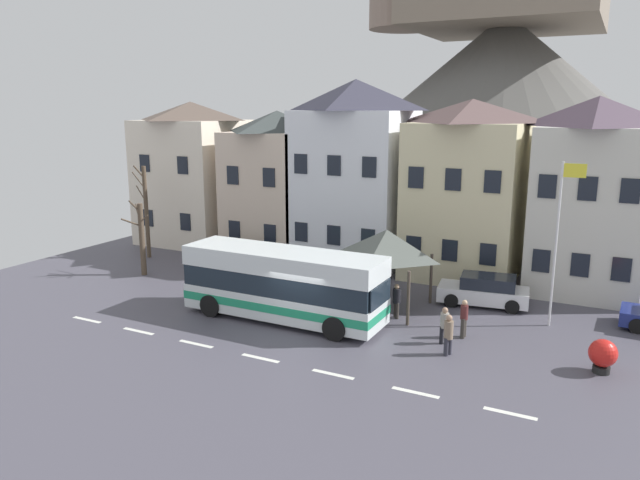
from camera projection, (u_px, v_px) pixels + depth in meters
ground_plane at (298, 333)px, 24.67m from camera, size 40.00×60.00×0.07m
townhouse_00 at (193, 173)px, 40.51m from camera, size 6.22×5.86×9.47m
townhouse_01 at (278, 182)px, 37.82m from camera, size 5.07×6.25×8.91m
townhouse_02 at (355, 173)px, 34.95m from camera, size 6.19×5.65×10.67m
townhouse_03 at (468, 188)px, 32.65m from camera, size 5.76×6.76×9.55m
townhouse_04 at (590, 195)px, 29.84m from camera, size 5.14×6.59×9.66m
hilltop_castle at (500, 108)px, 50.68m from camera, size 40.05×40.05×23.25m
transit_bus at (283, 285)px, 25.87m from camera, size 9.09×2.67×3.10m
bus_shelter at (387, 244)px, 27.00m from camera, size 3.60×3.60×3.72m
parked_car_00 at (233, 255)px, 34.67m from camera, size 4.47×2.11×1.41m
parked_car_01 at (484, 291)px, 27.95m from camera, size 4.29×2.26×1.44m
pedestrian_00 at (448, 334)px, 22.26m from camera, size 0.34×0.38×1.59m
pedestrian_01 at (464, 318)px, 23.95m from camera, size 0.30×0.39×1.59m
pedestrian_02 at (397, 299)px, 26.17m from camera, size 0.34×0.34×1.56m
pedestrian_03 at (444, 324)px, 23.33m from camera, size 0.34×0.34×1.50m
public_bench at (365, 280)px, 30.53m from camera, size 1.79×0.48×0.87m
flagpole at (559, 233)px, 24.53m from camera, size 0.95×0.10×6.99m
harbour_buoy at (603, 354)px, 20.79m from camera, size 0.97×0.97×1.22m
bare_tree_00 at (142, 238)px, 32.72m from camera, size 1.76×1.61×4.24m
bare_tree_01 at (146, 210)px, 36.40m from camera, size 1.37×2.02×5.74m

